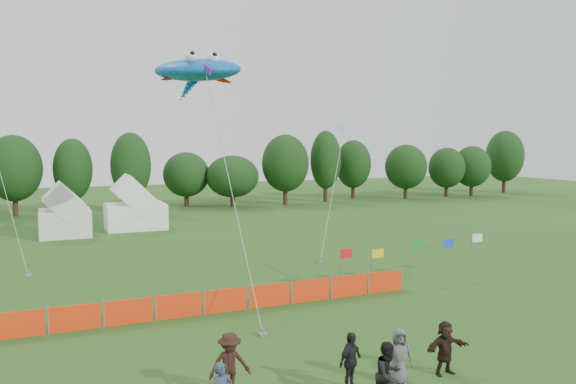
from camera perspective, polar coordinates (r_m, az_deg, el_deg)
name	(u,v)px	position (r m, az deg, el deg)	size (l,w,h in m)	color
ground	(364,373)	(18.62, 7.72, -17.75)	(160.00, 160.00, 0.00)	#234C16
treeline	(155,170)	(60.58, -13.36, 2.15)	(104.57, 8.78, 8.36)	#382314
tent_left	(65,214)	(46.12, -21.74, -2.12)	(3.75, 3.75, 3.31)	white
tent_right	(135,208)	(48.11, -15.26, -1.59)	(4.82, 3.85, 3.40)	white
barrier_fence	(226,300)	(24.41, -6.36, -10.88)	(17.90, 0.06, 1.00)	red
flag_row	(413,255)	(29.69, 12.59, -6.27)	(8.73, 0.61, 2.25)	gray
spectator_b	(388,375)	(16.25, 10.15, -17.82)	(0.89, 0.69, 1.83)	black
spectator_c	(230,365)	(16.69, -5.95, -17.07)	(1.20, 0.69, 1.86)	black
spectator_d	(350,361)	(17.15, 6.36, -16.70)	(1.00, 0.42, 1.71)	black
spectator_e	(399,356)	(17.75, 11.20, -16.04)	(0.83, 0.54, 1.69)	#505155
spectator_f	(445,348)	(18.72, 15.68, -15.00)	(1.56, 0.50, 1.69)	black
stingray_kite	(197,71)	(34.20, -9.25, 12.01)	(6.44, 20.50, 12.31)	blue
small_kite_white	(340,153)	(40.95, 5.28, 3.99)	(7.06, 8.62, 9.15)	white
small_kite_dark	(0,172)	(38.73, -27.23, 1.83)	(3.22, 10.63, 9.73)	black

